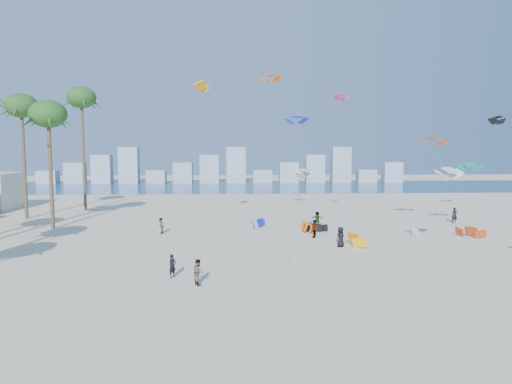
{
  "coord_description": "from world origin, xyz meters",
  "views": [
    {
      "loc": [
        1.05,
        -25.71,
        8.73
      ],
      "look_at": [
        3.0,
        16.0,
        4.5
      ],
      "focal_mm": 32.22,
      "sensor_mm": 36.0,
      "label": 1
    }
  ],
  "objects": [
    {
      "name": "grounded_kites",
      "position": [
        12.32,
        17.55,
        0.45
      ],
      "size": [
        22.44,
        12.74,
        1.04
      ],
      "color": "#FF620D",
      "rests_on": "ground"
    },
    {
      "name": "distant_skyline",
      "position": [
        -1.19,
        82.0,
        3.09
      ],
      "size": [
        85.0,
        3.0,
        8.4
      ],
      "color": "#9EADBF",
      "rests_on": "ground"
    },
    {
      "name": "ground",
      "position": [
        0.0,
        0.0,
        0.0
      ],
      "size": [
        220.0,
        220.0,
        0.0
      ],
      "primitive_type": "plane",
      "color": "beige",
      "rests_on": "ground"
    },
    {
      "name": "kitesurfer_mid",
      "position": [
        -1.27,
        2.63,
        0.82
      ],
      "size": [
        0.93,
        0.99,
        1.64
      ],
      "primitive_type": "imported",
      "rotation": [
        0.0,
        0.0,
        2.07
      ],
      "color": "gray",
      "rests_on": "ground"
    },
    {
      "name": "kitesurfers_far",
      "position": [
        13.03,
        16.55,
        0.85
      ],
      "size": [
        32.84,
        16.09,
        1.82
      ],
      "color": "black",
      "rests_on": "ground"
    },
    {
      "name": "ocean",
      "position": [
        0.0,
        72.0,
        0.01
      ],
      "size": [
        220.0,
        220.0,
        0.0
      ],
      "primitive_type": "plane",
      "color": "navy",
      "rests_on": "ground"
    },
    {
      "name": "kitesurfer_near",
      "position": [
        -3.1,
        4.24,
        0.79
      ],
      "size": [
        0.65,
        0.69,
        1.58
      ],
      "primitive_type": "imported",
      "rotation": [
        0.0,
        0.0,
        0.91
      ],
      "color": "black",
      "rests_on": "ground"
    },
    {
      "name": "flying_kites",
      "position": [
        12.33,
        23.35,
        12.15
      ],
      "size": [
        35.67,
        32.03,
        18.56
      ],
      "color": "silver",
      "rests_on": "ground"
    }
  ]
}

